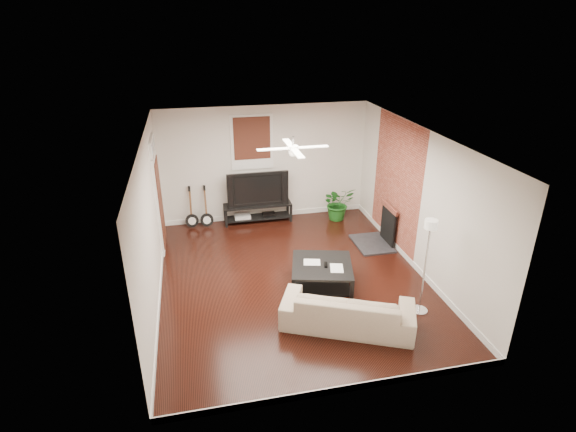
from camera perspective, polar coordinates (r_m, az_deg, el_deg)
name	(u,v)px	position (r m, az deg, el deg)	size (l,w,h in m)	color
room	(293,212)	(8.25, 0.60, 0.48)	(5.01, 6.01, 2.81)	black
brick_accent	(396,184)	(9.92, 13.44, 3.95)	(0.02, 2.20, 2.80)	#984331
fireplace	(380,225)	(10.16, 11.47, -1.12)	(0.80, 1.10, 0.92)	black
window_back	(252,142)	(10.79, -4.55, 9.21)	(1.00, 0.06, 1.30)	#3C1810
door_left	(159,194)	(9.92, -15.97, 2.73)	(0.08, 1.00, 2.50)	white
tv_stand	(258,213)	(11.18, -3.81, 0.44)	(1.64, 0.44, 0.46)	black
tv	(257,187)	(10.96, -3.92, 3.61)	(1.47, 0.19, 0.85)	black
coffee_table	(322,275)	(8.58, 4.26, -7.40)	(1.10, 1.10, 0.46)	black
sofa	(348,309)	(7.58, 7.50, -11.56)	(2.13, 0.83, 0.62)	tan
floor_lamp	(425,267)	(7.87, 16.84, -6.21)	(0.29, 0.29, 1.74)	silver
potted_plant	(338,203)	(11.28, 6.30, 1.62)	(0.76, 0.66, 0.85)	#1B5F1C
guitar_left	(191,208)	(10.95, -12.11, 0.98)	(0.31, 0.22, 1.01)	black
guitar_right	(206,207)	(10.92, -10.28, 1.08)	(0.31, 0.22, 1.01)	black
ceiling_fan	(293,148)	(7.85, 0.63, 8.54)	(1.24, 1.24, 0.32)	white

